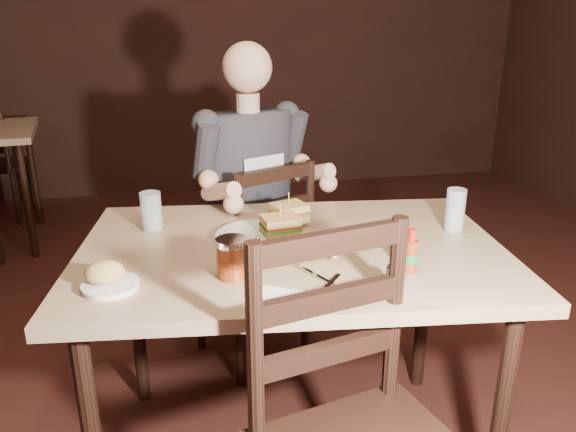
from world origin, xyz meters
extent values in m
plane|color=#321913|center=(0.00, 3.50, 1.40)|extent=(6.00, 0.00, 6.00)
cube|color=tan|center=(0.22, 0.22, 0.75)|extent=(1.38, 1.01, 0.04)
cylinder|color=black|center=(-0.28, 0.63, 0.36)|extent=(0.05, 0.05, 0.73)
cylinder|color=black|center=(0.73, -0.19, 0.36)|extent=(0.05, 0.05, 0.73)
cylinder|color=black|center=(0.82, 0.48, 0.36)|extent=(0.05, 0.05, 0.73)
cylinder|color=black|center=(-0.98, 2.22, 0.36)|extent=(0.04, 0.04, 0.73)
cylinder|color=black|center=(-1.06, 2.86, 0.36)|extent=(0.04, 0.04, 0.73)
cylinder|color=white|center=(0.14, 0.29, 0.78)|extent=(0.30, 0.30, 0.02)
ellipsoid|color=maroon|center=(0.35, 0.16, 0.79)|extent=(0.04, 0.04, 0.01)
cylinder|color=silver|center=(-0.19, 0.46, 0.83)|extent=(0.08, 0.08, 0.12)
cylinder|color=silver|center=(0.77, 0.23, 0.84)|extent=(0.07, 0.07, 0.14)
cube|color=white|center=(0.11, -0.11, 0.77)|extent=(0.18, 0.18, 0.00)
cube|color=silver|center=(0.23, 0.02, 0.77)|extent=(0.09, 0.17, 0.00)
cube|color=silver|center=(0.25, -0.08, 0.78)|extent=(0.11, 0.14, 0.01)
cylinder|color=white|center=(-0.29, 0.04, 0.78)|extent=(0.16, 0.16, 0.01)
ellipsoid|color=tan|center=(-0.30, 0.06, 0.81)|extent=(0.11, 0.10, 0.06)
camera|label=1|loc=(-0.13, -1.32, 1.42)|focal=35.00mm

